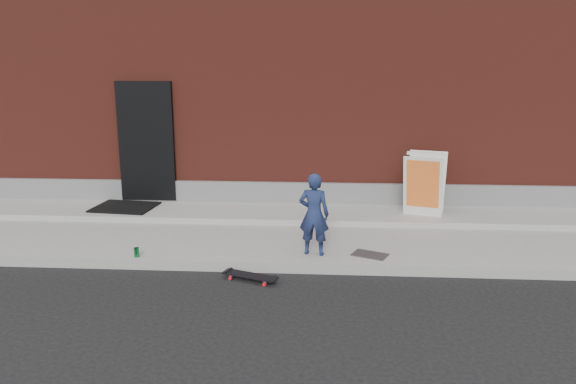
# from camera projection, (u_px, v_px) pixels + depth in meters

# --- Properties ---
(ground) EXTENTS (80.00, 80.00, 0.00)m
(ground) POSITION_uv_depth(u_px,v_px,m) (269.00, 273.00, 7.87)
(ground) COLOR black
(ground) RESTS_ON ground
(sidewalk) EXTENTS (20.00, 3.00, 0.15)m
(sidewalk) POSITION_uv_depth(u_px,v_px,m) (278.00, 235.00, 9.30)
(sidewalk) COLOR gray
(sidewalk) RESTS_ON ground
(apron) EXTENTS (20.00, 1.20, 0.10)m
(apron) POSITION_uv_depth(u_px,v_px,m) (282.00, 213.00, 10.15)
(apron) COLOR gray
(apron) RESTS_ON sidewalk
(building) EXTENTS (20.00, 8.10, 5.00)m
(building) POSITION_uv_depth(u_px,v_px,m) (296.00, 76.00, 14.07)
(building) COLOR maroon
(building) RESTS_ON ground
(child) EXTENTS (0.48, 0.35, 1.21)m
(child) POSITION_uv_depth(u_px,v_px,m) (314.00, 214.00, 8.05)
(child) COLOR #1A254A
(child) RESTS_ON sidewalk
(skateboard) EXTENTS (0.77, 0.45, 0.09)m
(skateboard) POSITION_uv_depth(u_px,v_px,m) (250.00, 276.00, 7.58)
(skateboard) COLOR red
(skateboard) RESTS_ON ground
(pizza_sign) EXTENTS (0.86, 0.94, 1.10)m
(pizza_sign) POSITION_uv_depth(u_px,v_px,m) (424.00, 184.00, 9.79)
(pizza_sign) COLOR silver
(pizza_sign) RESTS_ON apron
(soda_can) EXTENTS (0.08, 0.08, 0.14)m
(soda_can) POSITION_uv_depth(u_px,v_px,m) (137.00, 252.00, 8.06)
(soda_can) COLOR #197D3B
(soda_can) RESTS_ON sidewalk
(doormat) EXTENTS (1.16, 0.98, 0.03)m
(doormat) POSITION_uv_depth(u_px,v_px,m) (125.00, 207.00, 10.32)
(doormat) COLOR black
(doormat) RESTS_ON apron
(utility_plate) EXTENTS (0.58, 0.49, 0.01)m
(utility_plate) POSITION_uv_depth(u_px,v_px,m) (370.00, 255.00, 8.14)
(utility_plate) COLOR #4F4F53
(utility_plate) RESTS_ON sidewalk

